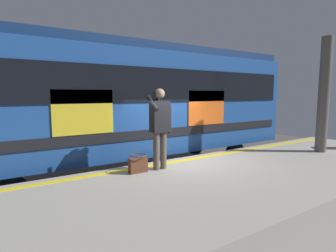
{
  "coord_description": "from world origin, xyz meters",
  "views": [
    {
      "loc": [
        3.89,
        5.61,
        2.64
      ],
      "look_at": [
        0.43,
        0.3,
        1.89
      ],
      "focal_mm": 28.83,
      "sensor_mm": 36.0,
      "label": 1
    }
  ],
  "objects_px": {
    "train_carriage": "(131,99)",
    "station_column": "(324,95)",
    "passenger": "(160,122)",
    "handbag": "(138,164)"
  },
  "relations": [
    {
      "from": "train_carriage",
      "to": "station_column",
      "type": "bearing_deg",
      "value": 141.1
    },
    {
      "from": "passenger",
      "to": "station_column",
      "type": "xyz_separation_m",
      "value": [
        -4.85,
        0.97,
        0.58
      ]
    },
    {
      "from": "handbag",
      "to": "station_column",
      "type": "distance_m",
      "value": 5.65
    },
    {
      "from": "train_carriage",
      "to": "handbag",
      "type": "xyz_separation_m",
      "value": [
        1.06,
        2.5,
        -1.31
      ]
    },
    {
      "from": "train_carriage",
      "to": "passenger",
      "type": "xyz_separation_m",
      "value": [
        0.53,
        2.52,
        -0.45
      ]
    },
    {
      "from": "station_column",
      "to": "train_carriage",
      "type": "bearing_deg",
      "value": -38.9
    },
    {
      "from": "train_carriage",
      "to": "handbag",
      "type": "distance_m",
      "value": 3.01
    },
    {
      "from": "passenger",
      "to": "station_column",
      "type": "distance_m",
      "value": 4.98
    },
    {
      "from": "passenger",
      "to": "handbag",
      "type": "height_order",
      "value": "passenger"
    },
    {
      "from": "train_carriage",
      "to": "passenger",
      "type": "distance_m",
      "value": 2.61
    }
  ]
}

